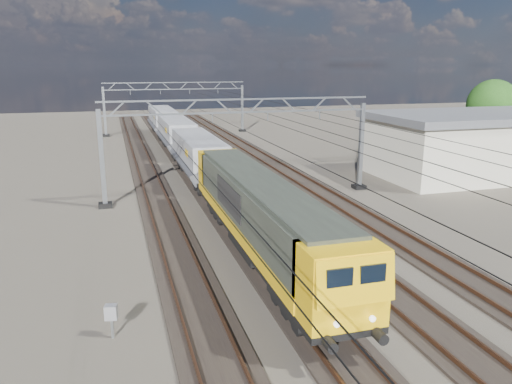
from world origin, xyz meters
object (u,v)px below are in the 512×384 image
object	(u,v)px
locomotive	(260,212)
hopper_wagon_mid	(176,132)
tree_far	(496,107)
hopper_wagon_third	(163,119)
catenary_gantry_mid	(241,144)
hopper_wagon_lead	(198,154)
industrial_shed	(479,143)
trackside_cabinet	(111,313)
catenary_gantry_far	(176,106)

from	to	relation	value
locomotive	hopper_wagon_mid	world-z (taller)	locomotive
tree_far	hopper_wagon_third	bearing A→B (deg)	142.44
catenary_gantry_mid	hopper_wagon_mid	bearing A→B (deg)	95.59
hopper_wagon_lead	industrial_shed	bearing A→B (deg)	-10.02
locomotive	tree_far	world-z (taller)	tree_far
hopper_wagon_mid	trackside_cabinet	world-z (taller)	hopper_wagon_mid
hopper_wagon_lead	tree_far	xyz separation A→B (m)	(32.32, 3.55, 2.83)
hopper_wagon_third	tree_far	distance (m)	40.87
catenary_gantry_mid	hopper_wagon_third	distance (m)	34.74
hopper_wagon_third	hopper_wagon_mid	bearing A→B (deg)	-90.00
hopper_wagon_lead	hopper_wagon_mid	bearing A→B (deg)	90.00
hopper_wagon_third	industrial_shed	distance (m)	40.52
hopper_wagon_third	industrial_shed	world-z (taller)	industrial_shed
locomotive	hopper_wagon_lead	world-z (taller)	locomotive
hopper_wagon_lead	trackside_cabinet	xyz separation A→B (m)	(-7.20, -23.72, -1.27)
catenary_gantry_far	hopper_wagon_lead	xyz separation A→B (m)	(-2.00, -29.76, -1.67)
trackside_cabinet	industrial_shed	xyz separation A→B (m)	(31.20, 19.48, 1.76)
catenary_gantry_mid	hopper_wagon_lead	size ratio (longest dim) A/B	1.53
hopper_wagon_lead	catenary_gantry_mid	bearing A→B (deg)	-72.23
hopper_wagon_lead	trackside_cabinet	bearing A→B (deg)	-106.88
hopper_wagon_mid	hopper_wagon_lead	bearing A→B (deg)	-90.00
catenary_gantry_mid	catenary_gantry_far	distance (m)	36.00
industrial_shed	trackside_cabinet	bearing A→B (deg)	-148.02
catenary_gantry_far	industrial_shed	xyz separation A→B (m)	(22.00, -34.00, -1.18)
hopper_wagon_third	trackside_cabinet	xyz separation A→B (m)	(-7.20, -52.12, -1.27)
hopper_wagon_lead	trackside_cabinet	size ratio (longest dim) A/B	10.28
catenary_gantry_mid	locomotive	size ratio (longest dim) A/B	0.94
catenary_gantry_far	industrial_shed	bearing A→B (deg)	-57.09
hopper_wagon_mid	tree_far	distance (m)	34.15
hopper_wagon_lead	industrial_shed	xyz separation A→B (m)	(24.00, -4.24, 0.49)
catenary_gantry_far	hopper_wagon_third	size ratio (longest dim) A/B	1.53
catenary_gantry_mid	trackside_cabinet	size ratio (longest dim) A/B	15.73
hopper_wagon_lead	hopper_wagon_third	distance (m)	28.40
trackside_cabinet	hopper_wagon_lead	bearing A→B (deg)	84.89
industrial_shed	hopper_wagon_mid	bearing A→B (deg)	142.46
industrial_shed	locomotive	bearing A→B (deg)	-150.72
catenary_gantry_far	trackside_cabinet	size ratio (longest dim) A/B	15.73
catenary_gantry_far	tree_far	world-z (taller)	tree_far
hopper_wagon_lead	hopper_wagon_mid	size ratio (longest dim) A/B	1.00
industrial_shed	catenary_gantry_mid	bearing A→B (deg)	-174.81
hopper_wagon_mid	locomotive	bearing A→B (deg)	-90.00
hopper_wagon_lead	hopper_wagon_mid	distance (m)	14.20
locomotive	tree_far	xyz separation A→B (m)	(32.32, 21.24, 2.74)
locomotive	tree_far	distance (m)	38.77
catenary_gantry_mid	industrial_shed	bearing A→B (deg)	5.19
catenary_gantry_far	trackside_cabinet	world-z (taller)	catenary_gantry_far
locomotive	catenary_gantry_far	bearing A→B (deg)	87.59
industrial_shed	tree_far	world-z (taller)	tree_far
locomotive	hopper_wagon_lead	xyz separation A→B (m)	(-0.00, 17.70, -0.09)
catenary_gantry_mid	hopper_wagon_third	size ratio (longest dim) A/B	1.53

